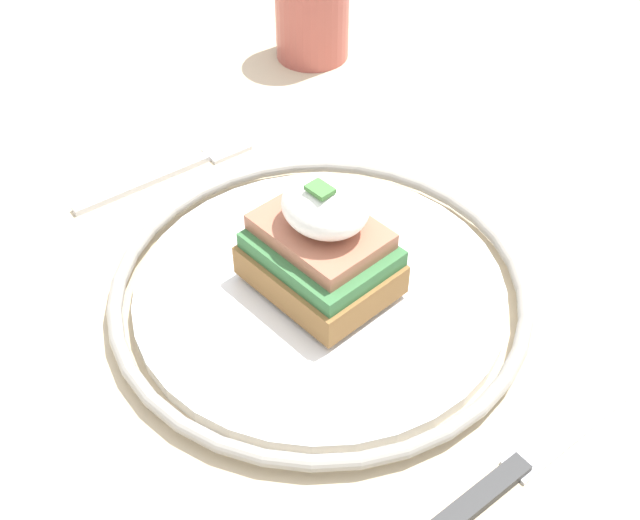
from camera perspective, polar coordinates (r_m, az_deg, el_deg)
The scene contains 6 objects.
dining_table at distance 0.67m, azimuth -1.07°, elevation -8.68°, with size 0.97×0.68×0.77m.
plate at distance 0.54m, azimuth -0.00°, elevation -2.10°, with size 0.28×0.28×0.02m.
sandwich at distance 0.51m, azimuth 0.11°, elevation 1.13°, with size 0.09×0.07×0.08m.
fork at distance 0.66m, azimuth -10.38°, elevation 6.28°, with size 0.03×0.15×0.00m.
knife at distance 0.47m, azimuth 13.70°, elevation -14.31°, with size 0.03×0.17×0.01m.
cup at distance 0.78m, azimuth -0.57°, elevation 17.50°, with size 0.07×0.07×0.09m.
Camera 1 is at (0.31, -0.27, 1.16)m, focal length 45.00 mm.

